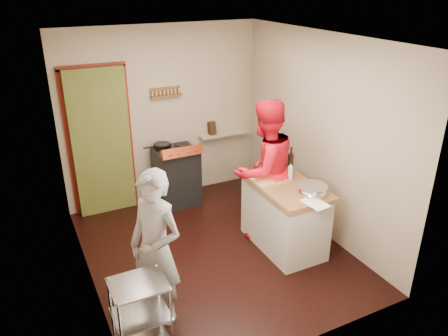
{
  "coord_description": "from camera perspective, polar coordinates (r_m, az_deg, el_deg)",
  "views": [
    {
      "loc": [
        -1.96,
        -4.21,
        3.18
      ],
      "look_at": [
        0.14,
        0.0,
        1.11
      ],
      "focal_mm": 35.0,
      "sensor_mm": 36.0,
      "label": 1
    }
  ],
  "objects": [
    {
      "name": "stove",
      "position": [
        6.58,
        -6.23,
        -0.95
      ],
      "size": [
        0.6,
        0.63,
        1.0
      ],
      "color": "black",
      "rests_on": "ground"
    },
    {
      "name": "person_red",
      "position": [
        5.56,
        5.28,
        -0.33
      ],
      "size": [
        1.0,
        0.84,
        1.85
      ],
      "primitive_type": "imported",
      "rotation": [
        0.0,
        0.0,
        3.31
      ],
      "color": "red",
      "rests_on": "ground"
    },
    {
      "name": "back_wall",
      "position": [
        6.47,
        -13.36,
        4.62
      ],
      "size": [
        3.0,
        0.44,
        2.6
      ],
      "color": "tan",
      "rests_on": "ground"
    },
    {
      "name": "island",
      "position": [
        5.54,
        7.9,
        -5.9
      ],
      "size": [
        0.68,
        1.29,
        1.18
      ],
      "color": "beige",
      "rests_on": "ground"
    },
    {
      "name": "left_wall",
      "position": [
        4.64,
        -18.43,
        -1.5
      ],
      "size": [
        0.04,
        3.5,
        2.6
      ],
      "primitive_type": "cube",
      "color": "tan",
      "rests_on": "ground"
    },
    {
      "name": "right_wall",
      "position": [
        5.77,
        12.24,
        4.15
      ],
      "size": [
        0.04,
        3.5,
        2.6
      ],
      "primitive_type": "cube",
      "color": "tan",
      "rests_on": "ground"
    },
    {
      "name": "person_stripe",
      "position": [
        4.28,
        -8.87,
        -10.37
      ],
      "size": [
        0.63,
        0.7,
        1.61
      ],
      "primitive_type": "imported",
      "rotation": [
        0.0,
        0.0,
        -1.02
      ],
      "color": "#A6A7AB",
      "rests_on": "ground"
    },
    {
      "name": "floor",
      "position": [
        5.63,
        -1.27,
        -10.66
      ],
      "size": [
        3.5,
        3.5,
        0.0
      ],
      "primitive_type": "plane",
      "color": "black",
      "rests_on": "ground"
    },
    {
      "name": "wire_shelving",
      "position": [
        4.13,
        -10.78,
        -18.39
      ],
      "size": [
        0.48,
        0.4,
        0.8
      ],
      "color": "silver",
      "rests_on": "ground"
    },
    {
      "name": "ceiling",
      "position": [
        4.68,
        -1.57,
        16.72
      ],
      "size": [
        3.0,
        3.5,
        0.02
      ],
      "primitive_type": "cube",
      "color": "white",
      "rests_on": "back_wall"
    }
  ]
}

